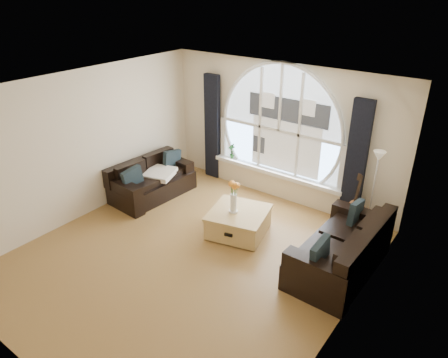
# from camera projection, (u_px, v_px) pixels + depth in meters

# --- Properties ---
(ground) EXTENTS (5.00, 5.50, 0.01)m
(ground) POSITION_uv_depth(u_px,v_px,m) (191.00, 256.00, 6.77)
(ground) COLOR brown
(ground) RESTS_ON ground
(ceiling) EXTENTS (5.00, 5.50, 0.01)m
(ceiling) POSITION_uv_depth(u_px,v_px,m) (184.00, 92.00, 5.58)
(ceiling) COLOR silver
(ceiling) RESTS_ON ground
(wall_back) EXTENTS (5.00, 0.01, 2.70)m
(wall_back) POSITION_uv_depth(u_px,v_px,m) (280.00, 132.00, 8.16)
(wall_back) COLOR beige
(wall_back) RESTS_ON ground
(wall_front) EXTENTS (5.00, 0.01, 2.70)m
(wall_front) POSITION_uv_depth(u_px,v_px,m) (8.00, 280.00, 4.19)
(wall_front) COLOR beige
(wall_front) RESTS_ON ground
(wall_left) EXTENTS (0.01, 5.50, 2.70)m
(wall_left) POSITION_uv_depth(u_px,v_px,m) (84.00, 145.00, 7.52)
(wall_left) COLOR beige
(wall_left) RESTS_ON ground
(wall_right) EXTENTS (0.01, 5.50, 2.70)m
(wall_right) POSITION_uv_depth(u_px,v_px,m) (350.00, 239.00, 4.83)
(wall_right) COLOR beige
(wall_right) RESTS_ON ground
(attic_slope) EXTENTS (0.92, 5.50, 0.72)m
(attic_slope) POSITION_uv_depth(u_px,v_px,m) (336.00, 154.00, 4.56)
(attic_slope) COLOR silver
(attic_slope) RESTS_ON ground
(arched_window) EXTENTS (2.60, 0.06, 2.15)m
(arched_window) POSITION_uv_depth(u_px,v_px,m) (280.00, 119.00, 8.01)
(arched_window) COLOR silver
(arched_window) RESTS_ON wall_back
(window_sill) EXTENTS (2.90, 0.22, 0.08)m
(window_sill) POSITION_uv_depth(u_px,v_px,m) (275.00, 173.00, 8.45)
(window_sill) COLOR white
(window_sill) RESTS_ON wall_back
(window_frame) EXTENTS (2.76, 0.08, 2.15)m
(window_frame) POSITION_uv_depth(u_px,v_px,m) (280.00, 119.00, 7.99)
(window_frame) COLOR white
(window_frame) RESTS_ON wall_back
(neighbor_house) EXTENTS (1.70, 0.02, 1.50)m
(neighbor_house) POSITION_uv_depth(u_px,v_px,m) (286.00, 127.00, 7.98)
(neighbor_house) COLOR silver
(neighbor_house) RESTS_ON wall_back
(curtain_left) EXTENTS (0.35, 0.12, 2.30)m
(curtain_left) POSITION_uv_depth(u_px,v_px,m) (212.00, 127.00, 9.02)
(curtain_left) COLOR black
(curtain_left) RESTS_ON ground
(curtain_right) EXTENTS (0.35, 0.12, 2.30)m
(curtain_right) POSITION_uv_depth(u_px,v_px,m) (356.00, 163.00, 7.30)
(curtain_right) COLOR black
(curtain_right) RESTS_ON ground
(sofa_left) EXTENTS (0.97, 1.75, 0.75)m
(sofa_left) POSITION_uv_depth(u_px,v_px,m) (152.00, 178.00, 8.48)
(sofa_left) COLOR black
(sofa_left) RESTS_ON ground
(sofa_right) EXTENTS (1.01, 1.95, 0.86)m
(sofa_right) POSITION_uv_depth(u_px,v_px,m) (340.00, 248.00, 6.29)
(sofa_right) COLOR black
(sofa_right) RESTS_ON ground
(coffee_chest) EXTENTS (1.17, 1.17, 0.47)m
(coffee_chest) POSITION_uv_depth(u_px,v_px,m) (239.00, 221.00, 7.30)
(coffee_chest) COLOR tan
(coffee_chest) RESTS_ON ground
(throw_blanket) EXTENTS (0.68, 0.68, 0.10)m
(throw_blanket) POSITION_uv_depth(u_px,v_px,m) (160.00, 173.00, 8.44)
(throw_blanket) COLOR silver
(throw_blanket) RESTS_ON sofa_left
(vase_flowers) EXTENTS (0.24, 0.24, 0.70)m
(vase_flowers) POSITION_uv_depth(u_px,v_px,m) (234.00, 192.00, 7.02)
(vase_flowers) COLOR white
(vase_flowers) RESTS_ON coffee_chest
(floor_lamp) EXTENTS (0.24, 0.24, 1.60)m
(floor_lamp) POSITION_uv_depth(u_px,v_px,m) (372.00, 196.00, 6.96)
(floor_lamp) COLOR #B2B2B2
(floor_lamp) RESTS_ON ground
(guitar) EXTENTS (0.40, 0.31, 1.06)m
(guitar) POSITION_uv_depth(u_px,v_px,m) (358.00, 199.00, 7.42)
(guitar) COLOR brown
(guitar) RESTS_ON ground
(potted_plant) EXTENTS (0.20, 0.16, 0.33)m
(potted_plant) POSITION_uv_depth(u_px,v_px,m) (232.00, 151.00, 8.95)
(potted_plant) COLOR #1E6023
(potted_plant) RESTS_ON window_sill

